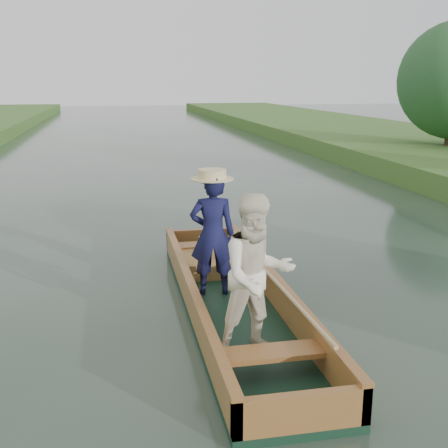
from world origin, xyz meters
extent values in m
plane|color=#283D30|center=(0.00, 0.00, 0.00)|extent=(120.00, 120.00, 0.00)
cube|color=black|center=(0.00, 0.00, 0.04)|extent=(1.10, 5.00, 0.08)
cube|color=#9A6530|center=(-0.51, 0.00, 0.24)|extent=(0.08, 5.00, 0.32)
cube|color=#9A6530|center=(0.51, 0.00, 0.24)|extent=(0.08, 5.00, 0.32)
cube|color=#9A6530|center=(0.00, 2.46, 0.24)|extent=(1.10, 0.08, 0.32)
cube|color=#9A6530|center=(0.00, -2.46, 0.24)|extent=(1.10, 0.08, 0.32)
cube|color=#9A6530|center=(-0.51, 0.00, 0.42)|extent=(0.10, 5.00, 0.04)
cube|color=#9A6530|center=(0.51, 0.00, 0.42)|extent=(0.10, 5.00, 0.04)
cube|color=#9A6530|center=(0.00, 1.90, 0.30)|extent=(0.94, 0.30, 0.05)
cube|color=#9A6530|center=(0.00, -1.60, 0.30)|extent=(0.94, 0.30, 0.05)
imported|color=#12133A|center=(-0.16, 0.51, 0.85)|extent=(0.60, 0.43, 1.53)
cylinder|color=beige|center=(-0.16, 0.51, 1.57)|extent=(0.52, 0.52, 0.12)
imported|color=white|center=(-0.02, -1.15, 0.88)|extent=(0.87, 0.73, 1.59)
cube|color=brown|center=(-0.03, 1.39, 0.19)|extent=(0.85, 0.90, 0.22)
sphere|color=tan|center=(0.28, 1.29, 0.42)|extent=(0.22, 0.22, 0.22)
sphere|color=tan|center=(0.28, 1.28, 0.58)|extent=(0.16, 0.16, 0.16)
sphere|color=tan|center=(0.22, 1.28, 0.65)|extent=(0.06, 0.06, 0.06)
sphere|color=tan|center=(0.34, 1.28, 0.65)|extent=(0.06, 0.06, 0.06)
sphere|color=tan|center=(0.28, 1.22, 0.57)|extent=(0.07, 0.07, 0.07)
sphere|color=tan|center=(0.18, 1.27, 0.45)|extent=(0.08, 0.08, 0.08)
sphere|color=tan|center=(0.38, 1.27, 0.45)|extent=(0.08, 0.08, 0.08)
sphere|color=tan|center=(0.22, 1.26, 0.33)|extent=(0.09, 0.09, 0.09)
sphere|color=tan|center=(0.33, 1.26, 0.33)|extent=(0.09, 0.09, 0.09)
cylinder|color=silver|center=(-0.08, 1.90, 0.33)|extent=(0.07, 0.07, 0.01)
cylinder|color=silver|center=(-0.08, 1.90, 0.37)|extent=(0.01, 0.01, 0.08)
ellipsoid|color=silver|center=(-0.08, 1.90, 0.43)|extent=(0.09, 0.09, 0.05)
cylinder|color=tan|center=(0.43, -0.12, 0.46)|extent=(0.04, 3.85, 0.18)
camera|label=1|loc=(-1.32, -6.04, 2.67)|focal=45.00mm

